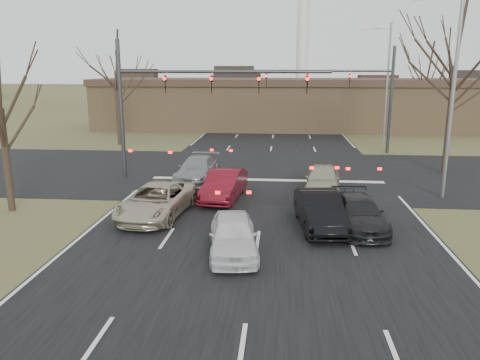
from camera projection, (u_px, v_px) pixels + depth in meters
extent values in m
plane|color=#4B4D29|center=(253.00, 276.00, 14.76)|extent=(360.00, 360.00, 0.00)
cube|color=black|center=(277.00, 110.00, 72.88)|extent=(14.00, 300.00, 0.02)
cube|color=black|center=(268.00, 173.00, 29.29)|extent=(200.00, 14.00, 0.02)
cube|color=olive|center=(293.00, 107.00, 50.86)|extent=(42.00, 10.00, 4.60)
cube|color=#38281E|center=(294.00, 82.00, 50.25)|extent=(42.40, 10.40, 0.70)
cylinder|color=silver|center=(303.00, 28.00, 126.53)|extent=(3.20, 3.20, 34.00)
cylinder|color=#383A3D|center=(121.00, 110.00, 27.16)|extent=(0.24, 0.24, 8.00)
cylinder|color=#383A3D|center=(223.00, 72.00, 26.13)|extent=(12.00, 0.18, 0.18)
imported|color=black|center=(165.00, 84.00, 26.58)|extent=(0.16, 0.20, 1.00)
imported|color=black|center=(212.00, 84.00, 26.35)|extent=(0.16, 0.20, 1.00)
imported|color=black|center=(259.00, 85.00, 26.12)|extent=(0.16, 0.20, 1.00)
imported|color=black|center=(307.00, 85.00, 25.89)|extent=(0.16, 0.20, 1.00)
cylinder|color=#383A3D|center=(391.00, 101.00, 35.33)|extent=(0.24, 0.24, 8.00)
cylinder|color=#383A3D|center=(318.00, 71.00, 35.30)|extent=(11.00, 0.18, 0.18)
imported|color=black|center=(350.00, 80.00, 35.25)|extent=(0.16, 0.20, 1.00)
imported|color=black|center=(308.00, 80.00, 35.53)|extent=(0.16, 0.20, 1.00)
imported|color=black|center=(266.00, 80.00, 35.80)|extent=(0.16, 0.20, 1.00)
cylinder|color=gray|center=(453.00, 98.00, 22.51)|extent=(0.18, 0.18, 10.00)
cylinder|color=gray|center=(387.00, 85.00, 38.93)|extent=(0.18, 0.18, 10.00)
cylinder|color=gray|center=(379.00, 28.00, 37.95)|extent=(2.00, 0.12, 0.12)
cube|color=gray|center=(366.00, 28.00, 38.05)|extent=(0.50, 0.25, 0.15)
cylinder|color=black|center=(449.00, 122.00, 28.57)|extent=(0.32, 0.32, 6.33)
cylinder|color=black|center=(6.00, 161.00, 21.03)|extent=(0.32, 0.32, 4.68)
cylinder|color=black|center=(118.00, 114.00, 39.50)|extent=(0.32, 0.32, 5.23)
cylinder|color=black|center=(424.00, 108.00, 46.79)|extent=(0.32, 0.32, 4.95)
imported|color=#B1AB8F|center=(157.00, 201.00, 20.54)|extent=(2.99, 5.42, 1.44)
imported|color=silver|center=(233.00, 235.00, 16.38)|extent=(2.17, 4.26, 1.39)
imported|color=black|center=(320.00, 210.00, 19.03)|extent=(2.07, 4.69, 1.50)
imported|color=black|center=(358.00, 213.00, 18.98)|extent=(2.10, 4.58, 1.30)
imported|color=gray|center=(197.00, 169.00, 27.05)|extent=(2.27, 4.93, 1.40)
imported|color=#5E0D18|center=(224.00, 185.00, 23.26)|extent=(2.04, 4.58, 1.46)
imported|color=#A5A085|center=(323.00, 179.00, 24.30)|extent=(2.26, 4.62, 1.52)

